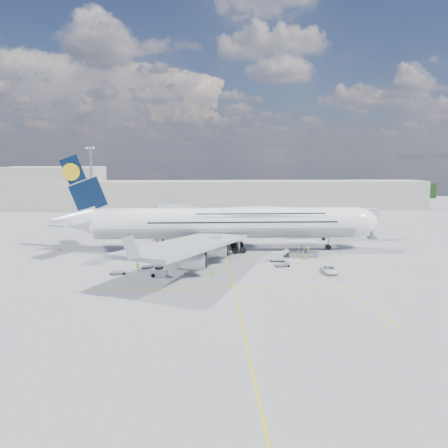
{
  "coord_description": "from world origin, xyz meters",
  "views": [
    {
      "loc": [
        -4.9,
        -92.54,
        22.4
      ],
      "look_at": [
        -0.44,
        8.0,
        6.81
      ],
      "focal_mm": 35.0,
      "sensor_mm": 36.0,
      "label": 1
    }
  ],
  "objects_px": {
    "catering_truck_outer": "(155,220)",
    "dolly_row_c": "(149,258)",
    "cargo_loader": "(301,251)",
    "light_mast": "(92,186)",
    "cone_wing_left_outer": "(163,229)",
    "jet_bridge": "(335,216)",
    "baggage_tug": "(159,272)",
    "dolly_back": "(144,254)",
    "cone_wing_right_outer": "(185,273)",
    "cone_nose": "(339,251)",
    "crew_tug": "(213,274)",
    "dolly_nose_near": "(277,257)",
    "catering_truck_inner": "(167,235)",
    "cone_wing_right_inner": "(185,266)",
    "dolly_nose_far": "(282,265)",
    "crew_van": "(298,254)",
    "crew_nose": "(308,249)",
    "cone_wing_left_inner": "(193,239)",
    "crew_loader": "(304,257)",
    "service_van": "(329,270)",
    "airliner": "(227,222)",
    "cone_tail": "(60,250)",
    "dolly_row_a": "(118,272)",
    "dolly_row_b": "(148,267)",
    "crew_wing": "(138,266)"
  },
  "relations": [
    {
      "from": "dolly_back",
      "to": "crew_tug",
      "type": "relative_size",
      "value": 2.05
    },
    {
      "from": "service_van",
      "to": "cone_tail",
      "type": "distance_m",
      "value": 63.08
    },
    {
      "from": "cone_wing_left_outer",
      "to": "cone_wing_left_inner",
      "type": "bearing_deg",
      "value": -61.8
    },
    {
      "from": "dolly_nose_near",
      "to": "cone_nose",
      "type": "xyz_separation_m",
      "value": [
        16.2,
        8.26,
        -0.8
      ]
    },
    {
      "from": "catering_truck_outer",
      "to": "dolly_row_c",
      "type": "bearing_deg",
      "value": -53.63
    },
    {
      "from": "crew_tug",
      "to": "cone_wing_left_outer",
      "type": "distance_m",
      "value": 56.96
    },
    {
      "from": "service_van",
      "to": "crew_nose",
      "type": "relative_size",
      "value": 3.24
    },
    {
      "from": "crew_loader",
      "to": "cone_wing_left_outer",
      "type": "height_order",
      "value": "crew_loader"
    },
    {
      "from": "dolly_back",
      "to": "baggage_tug",
      "type": "distance_m",
      "value": 16.02
    },
    {
      "from": "catering_truck_inner",
      "to": "cone_wing_left_inner",
      "type": "height_order",
      "value": "catering_truck_inner"
    },
    {
      "from": "cargo_loader",
      "to": "cone_wing_right_inner",
      "type": "height_order",
      "value": "cargo_loader"
    },
    {
      "from": "cargo_loader",
      "to": "dolly_nose_near",
      "type": "height_order",
      "value": "cargo_loader"
    },
    {
      "from": "cargo_loader",
      "to": "cone_wing_left_outer",
      "type": "xyz_separation_m",
      "value": [
        -34.58,
        38.4,
        -0.96
      ]
    },
    {
      "from": "crew_nose",
      "to": "cone_wing_right_outer",
      "type": "bearing_deg",
      "value": -159.3
    },
    {
      "from": "cone_nose",
      "to": "cone_tail",
      "type": "relative_size",
      "value": 1.05
    },
    {
      "from": "cargo_loader",
      "to": "light_mast",
      "type": "relative_size",
      "value": 0.33
    },
    {
      "from": "dolly_nose_far",
      "to": "crew_van",
      "type": "bearing_deg",
      "value": 42.42
    },
    {
      "from": "service_van",
      "to": "cone_nose",
      "type": "height_order",
      "value": "service_van"
    },
    {
      "from": "light_mast",
      "to": "baggage_tug",
      "type": "relative_size",
      "value": 7.58
    },
    {
      "from": "dolly_row_a",
      "to": "crew_nose",
      "type": "relative_size",
      "value": 2.16
    },
    {
      "from": "dolly_row_a",
      "to": "cone_wing_right_inner",
      "type": "bearing_deg",
      "value": -1.01
    },
    {
      "from": "crew_tug",
      "to": "dolly_row_c",
      "type": "bearing_deg",
      "value": 140.94
    },
    {
      "from": "catering_truck_inner",
      "to": "cone_wing_right_inner",
      "type": "relative_size",
      "value": 11.06
    },
    {
      "from": "jet_bridge",
      "to": "baggage_tug",
      "type": "bearing_deg",
      "value": -142.54
    },
    {
      "from": "light_mast",
      "to": "cone_wing_left_outer",
      "type": "distance_m",
      "value": 25.98
    },
    {
      "from": "dolly_row_b",
      "to": "crew_van",
      "type": "height_order",
      "value": "crew_van"
    },
    {
      "from": "dolly_row_b",
      "to": "crew_van",
      "type": "bearing_deg",
      "value": -2.2
    },
    {
      "from": "dolly_nose_near",
      "to": "service_van",
      "type": "height_order",
      "value": "dolly_nose_near"
    },
    {
      "from": "crew_loader",
      "to": "dolly_row_c",
      "type": "bearing_deg",
      "value": -165.43
    },
    {
      "from": "light_mast",
      "to": "baggage_tug",
      "type": "xyz_separation_m",
      "value": [
        26.43,
        -57.3,
        -12.36
      ]
    },
    {
      "from": "cone_wing_left_outer",
      "to": "jet_bridge",
      "type": "bearing_deg",
      "value": -23.17
    },
    {
      "from": "dolly_nose_near",
      "to": "catering_truck_inner",
      "type": "height_order",
      "value": "catering_truck_inner"
    },
    {
      "from": "baggage_tug",
      "to": "cone_wing_right_outer",
      "type": "xyz_separation_m",
      "value": [
        4.82,
        1.39,
        -0.61
      ]
    },
    {
      "from": "dolly_row_b",
      "to": "cone_wing_right_outer",
      "type": "relative_size",
      "value": 6.1
    },
    {
      "from": "baggage_tug",
      "to": "crew_nose",
      "type": "xyz_separation_m",
      "value": [
        32.95,
        19.42,
        -0.06
      ]
    },
    {
      "from": "cone_wing_right_outer",
      "to": "cone_nose",
      "type": "bearing_deg",
      "value": 26.61
    },
    {
      "from": "cone_nose",
      "to": "cone_wing_right_inner",
      "type": "relative_size",
      "value": 0.95
    },
    {
      "from": "dolly_row_c",
      "to": "dolly_back",
      "type": "distance_m",
      "value": 1.88
    },
    {
      "from": "dolly_nose_near",
      "to": "cone_wing_left_outer",
      "type": "height_order",
      "value": "dolly_nose_near"
    },
    {
      "from": "baggage_tug",
      "to": "dolly_back",
      "type": "bearing_deg",
      "value": 126.07
    },
    {
      "from": "dolly_nose_near",
      "to": "dolly_row_b",
      "type": "bearing_deg",
      "value": -170.8
    },
    {
      "from": "cargo_loader",
      "to": "cone_wing_right_inner",
      "type": "relative_size",
      "value": 14.29
    },
    {
      "from": "crew_wing",
      "to": "dolly_nose_near",
      "type": "bearing_deg",
      "value": -60.44
    },
    {
      "from": "dolly_row_a",
      "to": "catering_truck_outer",
      "type": "distance_m",
      "value": 58.48
    },
    {
      "from": "airliner",
      "to": "cone_wing_left_outer",
      "type": "distance_m",
      "value": 36.71
    },
    {
      "from": "crew_nose",
      "to": "crew_loader",
      "type": "distance_m",
      "value": 8.15
    },
    {
      "from": "cone_wing_left_inner",
      "to": "crew_loader",
      "type": "bearing_deg",
      "value": -43.93
    },
    {
      "from": "dolly_nose_far",
      "to": "cone_wing_left_inner",
      "type": "bearing_deg",
      "value": 108.07
    },
    {
      "from": "light_mast",
      "to": "crew_van",
      "type": "bearing_deg",
      "value": -37.3
    },
    {
      "from": "cargo_loader",
      "to": "catering_truck_inner",
      "type": "xyz_separation_m",
      "value": [
        -31.81,
        20.12,
        0.46
      ]
    }
  ]
}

